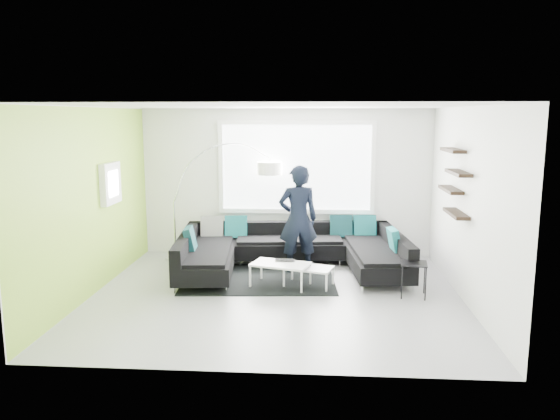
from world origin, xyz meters
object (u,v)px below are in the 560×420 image
object	(u,v)px
arc_lamp	(174,202)
side_table	(413,280)
person	(298,219)
sectional_sofa	(291,253)
laptop	(284,261)
coffee_table	(295,275)

from	to	relation	value
arc_lamp	side_table	xyz separation A→B (m)	(4.10, -1.86, -0.83)
arc_lamp	person	bearing A→B (deg)	-19.44
sectional_sofa	side_table	size ratio (longest dim) A/B	7.69
side_table	laptop	bearing A→B (deg)	167.26
coffee_table	arc_lamp	bearing A→B (deg)	163.18
person	sectional_sofa	bearing A→B (deg)	27.57
sectional_sofa	arc_lamp	xyz separation A→B (m)	(-2.22, 0.77, 0.73)
person	laptop	bearing A→B (deg)	63.49
sectional_sofa	person	bearing A→B (deg)	34.48
coffee_table	arc_lamp	distance (m)	2.90
person	laptop	size ratio (longest dim) A/B	5.65
arc_lamp	laptop	size ratio (longest dim) A/B	6.65
sectional_sofa	arc_lamp	distance (m)	2.46
arc_lamp	laptop	world-z (taller)	arc_lamp
side_table	person	xyz separation A→B (m)	(-1.77, 1.19, 0.67)
coffee_table	person	bearing A→B (deg)	104.84
sectional_sofa	person	distance (m)	0.59
sectional_sofa	person	world-z (taller)	person
arc_lamp	laptop	distance (m)	2.66
side_table	person	size ratio (longest dim) A/B	0.28
coffee_table	arc_lamp	xyz separation A→B (m)	(-2.31, 1.50, 0.90)
sectional_sofa	side_table	distance (m)	2.18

